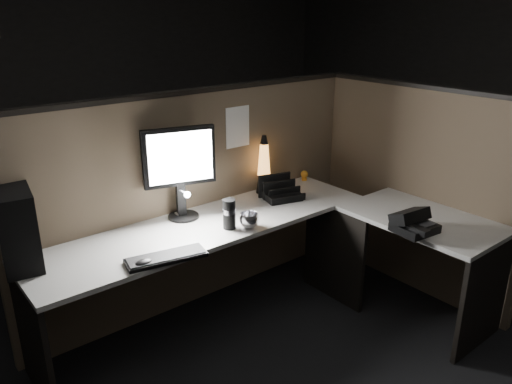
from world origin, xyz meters
TOP-DOWN VIEW (x-y plane):
  - floor at (0.00, 0.00)m, footprint 6.00×6.00m
  - room_shell at (0.00, 0.00)m, footprint 6.00×6.00m
  - partition_back at (0.00, 0.93)m, footprint 2.66×0.06m
  - partition_right at (1.33, 0.10)m, footprint 0.06×1.66m
  - desk at (0.18, 0.25)m, footprint 2.60×1.60m
  - pc_tower at (-1.22, 0.80)m, footprint 0.24×0.43m
  - monitor at (-0.22, 0.80)m, footprint 0.46×0.20m
  - keyboard at (-0.60, 0.34)m, footprint 0.46×0.23m
  - mouse at (-0.73, 0.35)m, footprint 0.11×0.08m
  - clip_lamp at (-0.24, 0.76)m, footprint 0.04×0.16m
  - organizer at (0.50, 0.65)m, footprint 0.30×0.28m
  - lava_lamp at (0.49, 0.82)m, footprint 0.12×0.12m
  - travel_mug at (-0.09, 0.46)m, footprint 0.08×0.08m
  - steel_mug at (0.01, 0.39)m, footprint 0.14×0.14m
  - figurine at (0.92, 0.83)m, footprint 0.06×0.06m
  - pinned_paper at (0.31, 0.90)m, footprint 0.20×0.00m
  - desk_phone at (0.76, -0.28)m, footprint 0.26×0.27m

SIDE VIEW (x-z plane):
  - floor at x=0.00m, z-range 0.00..0.00m
  - desk at x=0.18m, z-range 0.22..0.95m
  - keyboard at x=-0.60m, z-range 0.73..0.75m
  - mouse at x=-0.73m, z-range 0.73..0.77m
  - partition_back at x=0.00m, z-range 0.00..1.50m
  - partition_right at x=1.33m, z-range 0.00..1.50m
  - organizer at x=0.50m, z-range 0.68..0.87m
  - steel_mug at x=0.01m, z-range 0.73..0.83m
  - figurine at x=0.92m, z-range 0.75..0.81m
  - desk_phone at x=0.76m, z-range 0.71..0.86m
  - travel_mug at x=-0.09m, z-range 0.73..0.92m
  - clip_lamp at x=-0.24m, z-range 0.75..0.96m
  - lava_lamp at x=0.49m, z-range 0.69..1.13m
  - pc_tower at x=-1.22m, z-range 0.73..1.15m
  - monitor at x=-0.22m, z-range 0.79..1.39m
  - pinned_paper at x=0.31m, z-range 1.09..1.38m
  - room_shell at x=0.00m, z-range -1.38..4.62m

